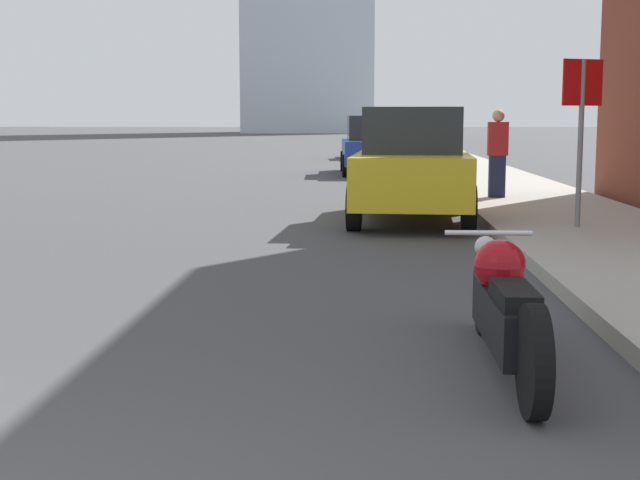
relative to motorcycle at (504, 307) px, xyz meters
The scene contains 7 objects.
sidewalk 36.73m from the motorcycle, 86.60° to the left, with size 2.70×240.00×0.15m.
motorcycle is the anchor object (origin of this frame).
parked_car_yellow 8.28m from the motorcycle, 91.17° to the left, with size 1.99×4.34×1.75m.
parked_car_blue 20.45m from the motorcycle, 91.68° to the left, with size 2.16×4.65×1.68m.
parked_car_black 31.22m from the motorcycle, 90.88° to the left, with size 2.16×4.34×1.62m.
stop_sign 6.77m from the motorcycle, 73.07° to the left, with size 0.57×0.26×2.20m.
pedestrian 11.04m from the motorcycle, 82.06° to the left, with size 0.36×0.22×1.60m.
Camera 1 is at (2.01, -2.24, 1.56)m, focal length 50.00 mm.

